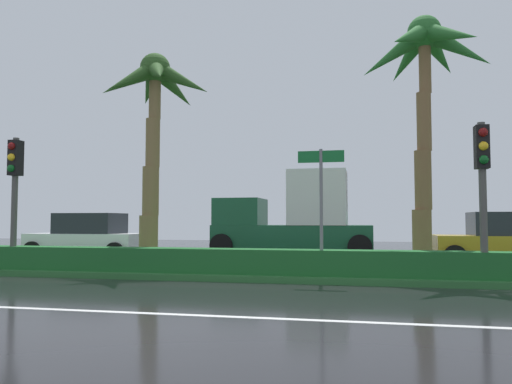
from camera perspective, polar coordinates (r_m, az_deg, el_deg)
ground_plane at (r=14.64m, az=1.30°, el=-9.15°), size 90.00×42.00×0.10m
near_lane_divider_stripe at (r=7.93m, az=-8.46°, el=-13.73°), size 81.00×0.14×0.01m
median_strip at (r=13.65m, az=0.50°, el=-9.05°), size 85.50×4.00×0.15m
median_hedge at (r=12.26m, az=-0.82°, el=-7.95°), size 76.50×0.70×0.60m
palm_tree_mid_left at (r=15.46m, az=-11.66°, el=10.04°), size 3.58×3.44×6.33m
palm_tree_centre_left at (r=14.62m, az=18.79°, el=13.08°), size 3.63×3.59×6.88m
traffic_signal_median_left at (r=14.96m, az=-25.93°, el=1.44°), size 0.28×0.43×3.54m
traffic_signal_median_right at (r=12.03m, az=24.52°, el=2.23°), size 0.28×0.43×3.47m
street_name_sign at (r=11.91m, az=7.48°, el=-0.21°), size 1.10×0.08×3.00m
car_in_traffic_leading at (r=19.89m, az=-18.72°, el=-4.90°), size 4.30×2.02×1.72m
box_truck_lead at (r=20.50m, az=4.43°, el=-3.00°), size 6.40×2.64×3.46m
car_in_traffic_second at (r=18.11m, az=26.65°, el=-4.90°), size 4.30×2.02×1.72m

